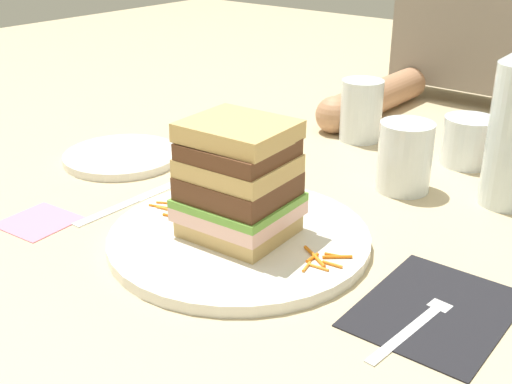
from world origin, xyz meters
TOP-DOWN VIEW (x-y plane):
  - ground_plane at (0.00, 0.00)m, footprint 3.00×3.00m
  - main_plate at (-0.01, -0.01)m, footprint 0.30×0.30m
  - sandwich at (-0.01, -0.01)m, footprint 0.12×0.11m
  - carrot_shred_0 at (-0.11, 0.00)m, footprint 0.02×0.03m
  - carrot_shred_1 at (-0.13, -0.02)m, footprint 0.03×0.01m
  - carrot_shred_2 at (-0.12, -0.02)m, footprint 0.03×0.01m
  - carrot_shred_3 at (-0.10, -0.03)m, footprint 0.03×0.01m
  - carrot_shred_4 at (-0.10, -0.02)m, footprint 0.01×0.03m
  - carrot_shred_5 at (-0.10, 0.00)m, footprint 0.03×0.01m
  - carrot_shred_6 at (-0.13, -0.01)m, footprint 0.02×0.01m
  - carrot_shred_7 at (-0.11, -0.02)m, footprint 0.02×0.02m
  - carrot_shred_8 at (0.11, 0.01)m, footprint 0.03×0.02m
  - carrot_shred_9 at (0.09, -0.01)m, footprint 0.00×0.02m
  - carrot_shred_10 at (0.11, -0.01)m, footprint 0.02×0.01m
  - carrot_shred_11 at (0.09, -0.03)m, footprint 0.01×0.02m
  - carrot_shred_12 at (0.10, 0.01)m, footprint 0.02×0.01m
  - carrot_shred_13 at (0.08, -0.00)m, footprint 0.03×0.02m
  - carrot_shred_14 at (0.10, -0.02)m, footprint 0.02×0.01m
  - carrot_shred_15 at (0.10, -0.01)m, footprint 0.02×0.01m
  - napkin_dark at (0.22, 0.01)m, footprint 0.13×0.17m
  - fork at (0.22, -0.02)m, footprint 0.03×0.17m
  - knife at (-0.19, -0.01)m, footprint 0.02×0.20m
  - juice_glass at (0.06, 0.24)m, footprint 0.07×0.07m
  - empty_tumbler_0 at (-0.09, 0.38)m, footprint 0.07×0.07m
  - empty_tumbler_1 at (0.09, 0.39)m, footprint 0.08×0.08m
  - side_plate at (-0.32, 0.08)m, footprint 0.17×0.17m
  - napkin_pink at (-0.23, -0.12)m, footprint 0.09×0.09m

SIDE VIEW (x-z plane):
  - ground_plane at x=0.00m, z-range 0.00..0.00m
  - napkin_pink at x=-0.23m, z-range 0.00..0.00m
  - napkin_dark at x=0.22m, z-range 0.00..0.00m
  - knife at x=-0.19m, z-range 0.00..0.00m
  - fork at x=0.22m, z-range 0.00..0.01m
  - side_plate at x=-0.32m, z-range 0.00..0.01m
  - main_plate at x=-0.01m, z-range 0.00..0.01m
  - carrot_shred_6 at x=-0.13m, z-range 0.01..0.02m
  - carrot_shred_0 at x=-0.11m, z-range 0.01..0.02m
  - carrot_shred_1 at x=-0.13m, z-range 0.01..0.02m
  - carrot_shred_12 at x=0.10m, z-range 0.01..0.02m
  - carrot_shred_14 at x=0.10m, z-range 0.01..0.02m
  - carrot_shred_2 at x=-0.12m, z-range 0.01..0.02m
  - carrot_shred_11 at x=0.09m, z-range 0.01..0.02m
  - carrot_shred_4 at x=-0.10m, z-range 0.01..0.02m
  - carrot_shred_3 at x=-0.10m, z-range 0.01..0.02m
  - carrot_shred_10 at x=0.11m, z-range 0.01..0.02m
  - carrot_shred_8 at x=0.11m, z-range 0.01..0.02m
  - carrot_shred_9 at x=0.09m, z-range 0.01..0.02m
  - carrot_shred_7 at x=-0.11m, z-range 0.01..0.02m
  - carrot_shred_13 at x=0.08m, z-range 0.01..0.02m
  - carrot_shred_5 at x=-0.10m, z-range 0.01..0.02m
  - carrot_shred_15 at x=0.10m, z-range 0.01..0.02m
  - empty_tumbler_1 at x=0.09m, z-range 0.00..0.07m
  - juice_glass at x=0.06m, z-range 0.00..0.09m
  - empty_tumbler_0 at x=-0.09m, z-range 0.00..0.10m
  - sandwich at x=-0.01m, z-range 0.01..0.14m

